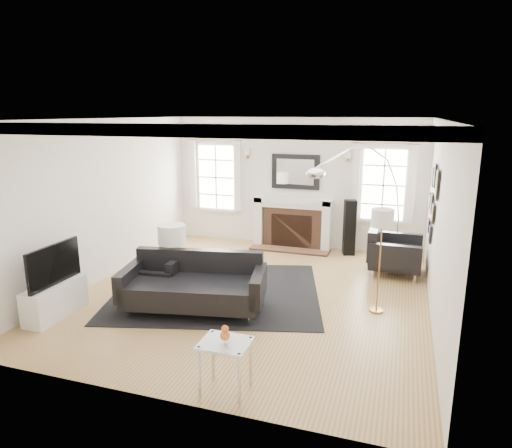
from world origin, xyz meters
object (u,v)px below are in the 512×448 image
(sofa, at_px, (195,285))
(armchair_left, at_px, (163,278))
(fireplace, at_px, (293,223))
(armchair_right, at_px, (392,253))
(gourd_lamp, at_px, (172,243))
(coffee_table, at_px, (207,261))
(arc_floor_lamp, at_px, (359,204))

(sofa, distance_m, armchair_left, 0.77)
(fireplace, xyz_separation_m, armchair_left, (-1.34, -3.31, -0.24))
(armchair_left, xyz_separation_m, armchair_right, (3.47, 2.27, 0.08))
(gourd_lamp, bearing_deg, coffee_table, 64.50)
(armchair_right, bearing_deg, sofa, -137.00)
(fireplace, height_order, armchair_right, fireplace)
(armchair_left, distance_m, arc_floor_lamp, 3.69)
(arc_floor_lamp, bearing_deg, fireplace, 141.79)
(fireplace, bearing_deg, arc_floor_lamp, -38.21)
(armchair_right, xyz_separation_m, coffee_table, (-3.02, -1.56, 0.01))
(gourd_lamp, relative_size, arc_floor_lamp, 0.29)
(armchair_left, distance_m, armchair_right, 4.15)
(fireplace, relative_size, armchair_left, 1.97)
(sofa, distance_m, gourd_lamp, 0.84)
(fireplace, height_order, coffee_table, fireplace)
(fireplace, bearing_deg, gourd_lamp, -110.23)
(fireplace, relative_size, arc_floor_lamp, 0.71)
(sofa, relative_size, gourd_lamp, 3.20)
(gourd_lamp, bearing_deg, fireplace, 69.77)
(armchair_right, bearing_deg, fireplace, 153.91)
(arc_floor_lamp, bearing_deg, gourd_lamp, -142.62)
(armchair_left, xyz_separation_m, coffee_table, (0.45, 0.72, 0.09))
(armchair_left, height_order, gourd_lamp, gourd_lamp)
(armchair_left, relative_size, coffee_table, 0.89)
(armchair_right, bearing_deg, arc_floor_lamp, -167.64)
(sofa, distance_m, arc_floor_lamp, 3.37)
(fireplace, distance_m, armchair_left, 3.58)
(fireplace, xyz_separation_m, sofa, (-0.63, -3.62, -0.17))
(sofa, xyz_separation_m, coffee_table, (-0.25, 1.02, 0.03))
(sofa, height_order, gourd_lamp, gourd_lamp)
(armchair_left, bearing_deg, fireplace, 68.02)
(fireplace, bearing_deg, armchair_left, -111.98)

